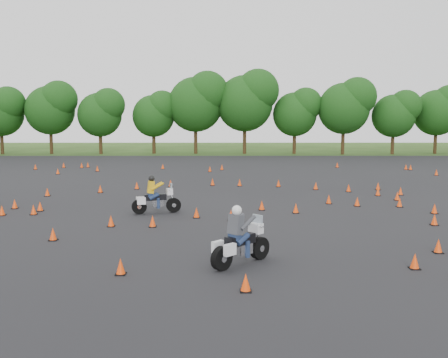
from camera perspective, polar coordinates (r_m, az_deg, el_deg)
name	(u,v)px	position (r m, az deg, el deg)	size (l,w,h in m)	color
ground	(224,215)	(23.00, 0.04, -4.17)	(140.00, 140.00, 0.00)	#2D5119
asphalt_pad	(224,195)	(28.91, -0.01, -1.87)	(62.00, 62.00, 0.00)	black
treeline	(233,117)	(57.88, 1.02, 7.13)	(86.87, 32.47, 10.99)	#174112
traffic_cones	(224,193)	(28.45, 0.03, -1.56)	(36.40, 33.23, 0.45)	#FF460A
rider_grey	(241,235)	(15.19, 2.01, -6.39)	(2.40, 0.74, 1.85)	#3E3F45
rider_yellow	(156,194)	(23.53, -7.73, -1.77)	(2.31, 0.71, 1.78)	gold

